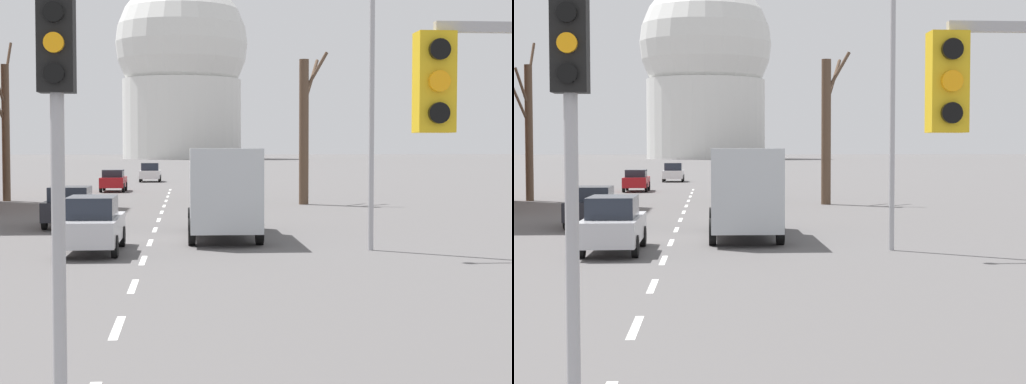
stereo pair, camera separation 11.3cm
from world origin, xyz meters
The scene contains 23 objects.
lane_stripe_2 centered at (0.00, 11.12, 0.00)m, with size 0.16×2.00×0.01m, color silver.
lane_stripe_3 centered at (0.00, 15.62, 0.00)m, with size 0.16×2.00×0.01m, color silver.
lane_stripe_4 centered at (0.00, 20.12, 0.00)m, with size 0.16×2.00×0.01m, color silver.
lane_stripe_5 centered at (0.00, 24.62, 0.00)m, with size 0.16×2.00×0.01m, color silver.
lane_stripe_6 centered at (0.00, 29.12, 0.00)m, with size 0.16×2.00×0.01m, color silver.
lane_stripe_7 centered at (0.00, 33.62, 0.00)m, with size 0.16×2.00×0.01m, color silver.
lane_stripe_8 centered at (0.00, 38.12, 0.00)m, with size 0.16×2.00×0.01m, color silver.
lane_stripe_9 centered at (0.00, 42.62, 0.00)m, with size 0.16×2.00×0.01m, color silver.
lane_stripe_10 centered at (0.00, 47.12, 0.00)m, with size 0.16×2.00×0.01m, color silver.
lane_stripe_11 centered at (0.00, 51.62, 0.00)m, with size 0.16×2.00×0.01m, color silver.
lane_stripe_12 centered at (0.00, 56.12, 0.00)m, with size 0.16×2.00×0.01m, color silver.
lane_stripe_13 centered at (0.00, 60.62, 0.00)m, with size 0.16×2.00×0.01m, color silver.
traffic_signal_centre_tall centered at (-0.07, 4.82, 3.34)m, with size 0.36×0.34×4.77m.
street_lamp_right centered at (6.51, 21.99, 5.87)m, with size 2.37×0.36×9.73m.
sedan_near_left centered at (3.59, 46.88, 0.81)m, with size 1.95×4.15×1.61m.
sedan_near_right centered at (-1.60, 22.10, 0.86)m, with size 1.71×4.57×1.71m.
sedan_mid_centre centered at (-3.40, 30.69, 0.83)m, with size 1.87×4.14×1.62m.
sedan_far_left centered at (-4.04, 58.36, 0.81)m, with size 1.77×4.16×1.58m.
sedan_far_right centered at (-2.14, 76.07, 0.87)m, with size 1.93×4.15×1.75m.
delivery_truck centered at (2.49, 25.98, 1.70)m, with size 2.44×7.20×3.14m.
bare_tree_left_near centered at (-9.48, 47.74, 4.43)m, with size 1.57×3.30×9.52m.
bare_tree_right_near centered at (7.82, 43.54, 4.38)m, with size 1.64×2.86×8.51m.
capitol_dome centered at (0.00, 242.43, 25.87)m, with size 37.60×37.60×53.11m.
Camera 1 is at (1.23, -3.90, 3.16)m, focal length 60.00 mm.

